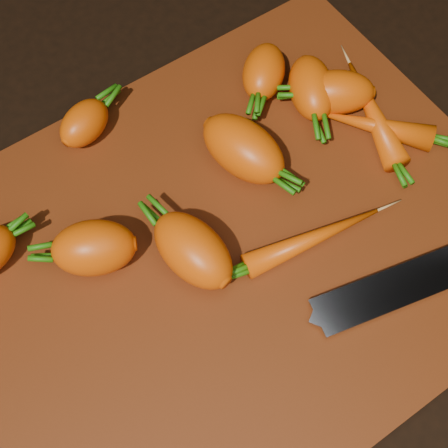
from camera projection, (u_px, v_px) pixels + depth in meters
ground at (230, 250)px, 0.56m from camera, size 2.00×2.00×0.01m
cutting_board at (230, 245)px, 0.55m from camera, size 0.50×0.40×0.01m
carrot_1 at (94, 248)px, 0.51m from camera, size 0.08×0.07×0.05m
carrot_2 at (243, 149)px, 0.56m from camera, size 0.07×0.10×0.05m
carrot_3 at (193, 250)px, 0.51m from camera, size 0.06×0.09×0.05m
carrot_4 at (264, 72)px, 0.60m from camera, size 0.07×0.07×0.04m
carrot_5 at (84, 123)px, 0.58m from camera, size 0.06×0.05×0.04m
carrot_6 at (336, 92)px, 0.59m from camera, size 0.08×0.08×0.04m
carrot_7 at (373, 112)px, 0.59m from camera, size 0.06×0.12×0.03m
carrot_8 at (313, 238)px, 0.53m from camera, size 0.13×0.04×0.02m
carrot_9 at (378, 127)px, 0.58m from camera, size 0.08×0.09×0.03m
carrot_10 at (311, 88)px, 0.59m from camera, size 0.07×0.08×0.04m
knife at (439, 271)px, 0.52m from camera, size 0.31×0.09×0.02m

